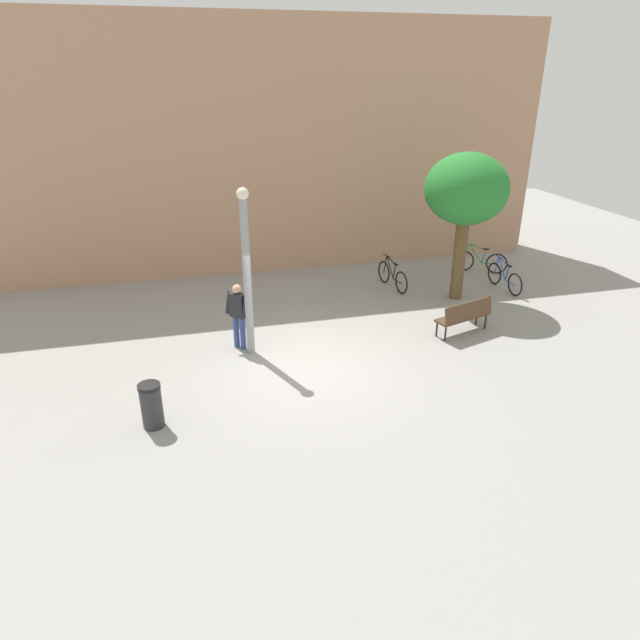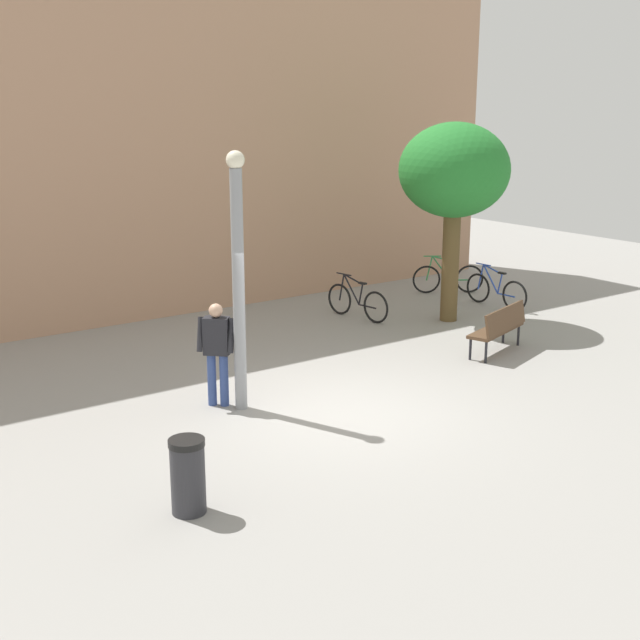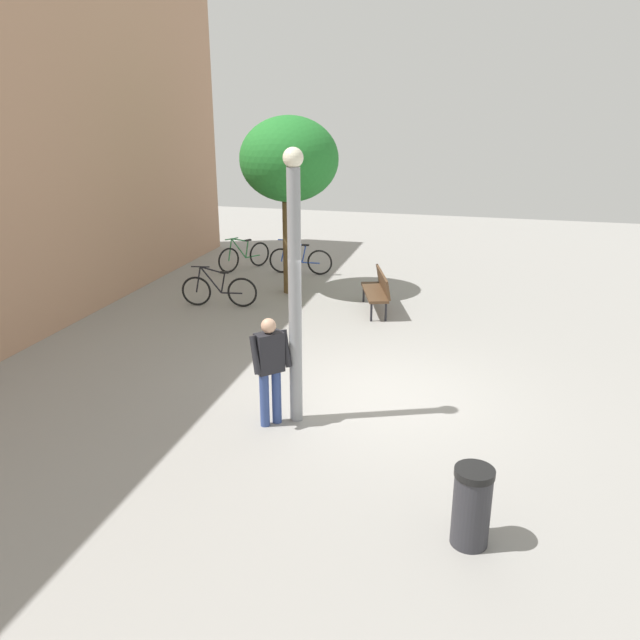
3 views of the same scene
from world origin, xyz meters
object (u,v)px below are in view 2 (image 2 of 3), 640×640
(lamppost, at_px, (238,275))
(person_by_lamppost, at_px, (217,347))
(park_bench, at_px, (500,326))
(trash_bin, at_px, (188,476))
(bicycle_black, at_px, (357,302))
(bicycle_blue, at_px, (496,291))
(plaza_tree, at_px, (454,173))
(bicycle_green, at_px, (448,278))

(lamppost, bearing_deg, person_by_lamppost, 125.32)
(lamppost, relative_size, person_by_lamppost, 2.40)
(park_bench, bearing_deg, trash_bin, -163.39)
(bicycle_black, height_order, trash_bin, bicycle_black)
(bicycle_blue, bearing_deg, park_bench, -136.10)
(person_by_lamppost, bearing_deg, park_bench, -6.25)
(park_bench, bearing_deg, lamppost, 176.83)
(lamppost, relative_size, plaza_tree, 0.93)
(person_by_lamppost, xyz_separation_m, trash_bin, (-2.03, -2.96, -0.50))
(plaza_tree, xyz_separation_m, bicycle_blue, (1.80, 0.28, -2.85))
(park_bench, xyz_separation_m, bicycle_black, (-0.58, 3.68, -0.16))
(park_bench, height_order, plaza_tree, plaza_tree)
(plaza_tree, bearing_deg, lamppost, -162.31)
(park_bench, relative_size, trash_bin, 1.81)
(bicycle_black, bearing_deg, person_by_lamppost, -149.57)
(lamppost, xyz_separation_m, park_bench, (5.55, -0.31, -1.61))
(lamppost, height_order, bicycle_green, lamppost)
(lamppost, relative_size, trash_bin, 4.35)
(lamppost, bearing_deg, bicycle_blue, 15.85)
(bicycle_black, bearing_deg, bicycle_blue, -16.82)
(trash_bin, bearing_deg, bicycle_black, 39.77)
(park_bench, bearing_deg, bicycle_black, 99.00)
(lamppost, distance_m, bicycle_black, 6.26)
(bicycle_green, relative_size, trash_bin, 1.69)
(person_by_lamppost, relative_size, park_bench, 1.00)
(bicycle_black, height_order, bicycle_green, same)
(bicycle_black, bearing_deg, park_bench, -81.00)
(park_bench, distance_m, bicycle_blue, 3.85)
(person_by_lamppost, height_order, bicycle_black, person_by_lamppost)
(person_by_lamppost, distance_m, plaza_tree, 7.34)
(bicycle_black, relative_size, bicycle_green, 1.15)
(park_bench, bearing_deg, person_by_lamppost, 173.75)
(bicycle_blue, distance_m, trash_bin, 11.71)
(lamppost, distance_m, plaza_tree, 6.93)
(bicycle_black, relative_size, trash_bin, 1.94)
(lamppost, relative_size, bicycle_green, 2.57)
(park_bench, xyz_separation_m, bicycle_blue, (2.77, 2.67, -0.16))
(park_bench, xyz_separation_m, trash_bin, (-7.81, -2.33, -0.08))
(bicycle_blue, bearing_deg, plaza_tree, -171.12)
(person_by_lamppost, bearing_deg, bicycle_black, 30.43)
(plaza_tree, xyz_separation_m, bicycle_green, (1.89, 1.99, -2.85))
(bicycle_black, xyz_separation_m, bicycle_green, (3.45, 0.69, 0.00))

